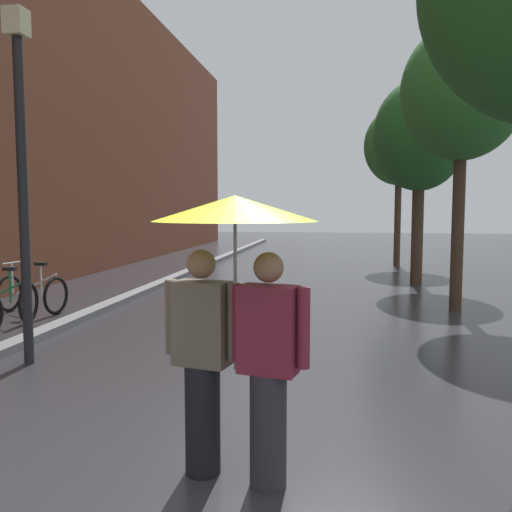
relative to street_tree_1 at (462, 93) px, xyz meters
name	(u,v)px	position (x,y,z in m)	size (l,w,h in m)	color
ground_plane	(164,475)	(-3.45, -6.98, -4.07)	(80.00, 80.00, 0.00)	#2D2D33
kerb_strip	(170,280)	(-6.65, 3.02, -4.01)	(0.30, 36.00, 0.12)	slate
street_tree_1	(462,93)	(0.00, 0.00, 0.00)	(2.24, 2.24, 5.37)	#473323
street_tree_2	(420,137)	(-0.24, 3.58, -0.33)	(2.33, 2.33, 5.17)	#473323
street_tree_3	(399,147)	(-0.27, 8.14, -0.06)	(2.34, 2.34, 5.35)	#473323
parked_bicycle_3	(32,293)	(-7.85, -1.48, -3.70)	(1.16, 0.82, 0.96)	black
couple_under_umbrella	(235,289)	(-2.93, -6.94, -2.69)	(1.16, 1.16, 2.04)	black
street_lamp_post	(22,161)	(-6.05, -4.50, -1.55)	(0.24, 0.24, 4.32)	black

